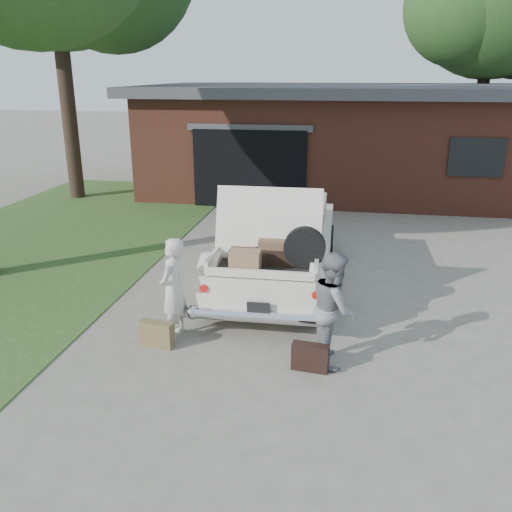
# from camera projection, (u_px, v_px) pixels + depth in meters

# --- Properties ---
(ground) EXTENTS (90.00, 90.00, 0.00)m
(ground) POSITION_uv_depth(u_px,v_px,m) (249.00, 341.00, 7.86)
(ground) COLOR gray
(ground) RESTS_ON ground
(grass_strip) EXTENTS (6.00, 16.00, 0.02)m
(grass_strip) POSITION_uv_depth(u_px,v_px,m) (23.00, 254.00, 11.57)
(grass_strip) COLOR #2D4C1E
(grass_strip) RESTS_ON ground
(house) EXTENTS (12.80, 7.80, 3.30)m
(house) POSITION_uv_depth(u_px,v_px,m) (343.00, 137.00, 17.85)
(house) COLOR brown
(house) RESTS_ON ground
(tree_right) EXTENTS (6.57, 5.71, 9.12)m
(tree_right) POSITION_uv_depth(u_px,v_px,m) (496.00, 3.00, 18.94)
(tree_right) COLOR #38281E
(tree_right) RESTS_ON ground
(sedan) EXTENTS (2.06, 5.05, 2.04)m
(sedan) POSITION_uv_depth(u_px,v_px,m) (279.00, 243.00, 9.90)
(sedan) COLOR silver
(sedan) RESTS_ON ground
(woman_left) EXTENTS (0.43, 0.59, 1.51)m
(woman_left) POSITION_uv_depth(u_px,v_px,m) (173.00, 289.00, 7.75)
(woman_left) COLOR beige
(woman_left) RESTS_ON ground
(woman_right) EXTENTS (0.67, 0.81, 1.53)m
(woman_right) POSITION_uv_depth(u_px,v_px,m) (334.00, 308.00, 7.10)
(woman_right) COLOR gray
(woman_right) RESTS_ON ground
(suitcase_left) EXTENTS (0.51, 0.23, 0.38)m
(suitcase_left) POSITION_uv_depth(u_px,v_px,m) (157.00, 334.00, 7.65)
(suitcase_left) COLOR olive
(suitcase_left) RESTS_ON ground
(suitcase_right) EXTENTS (0.50, 0.21, 0.37)m
(suitcase_right) POSITION_uv_depth(u_px,v_px,m) (310.00, 357.00, 7.04)
(suitcase_right) COLOR black
(suitcase_right) RESTS_ON ground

